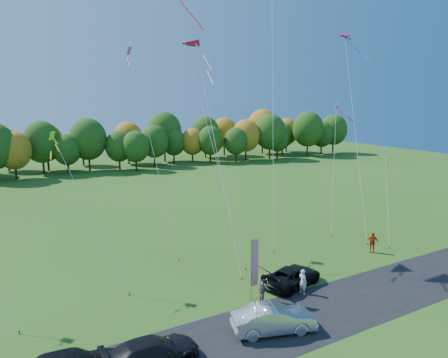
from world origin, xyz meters
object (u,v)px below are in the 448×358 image
feather_flag (254,262)px  silver_sedan (274,319)px  black_suv (292,276)px  person_east (372,242)px

feather_flag → silver_sedan: bearing=-108.5°
black_suv → person_east: (10.25, 1.68, 0.24)m
black_suv → silver_sedan: silver_sedan is taller
black_suv → silver_sedan: bearing=117.0°
silver_sedan → person_east: (15.23, 6.07, 0.12)m
silver_sedan → feather_flag: size_ratio=1.12×
person_east → feather_flag: 14.17m
silver_sedan → feather_flag: feather_flag is taller
person_east → feather_flag: (-13.90, -2.10, 1.73)m
silver_sedan → person_east: 16.40m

